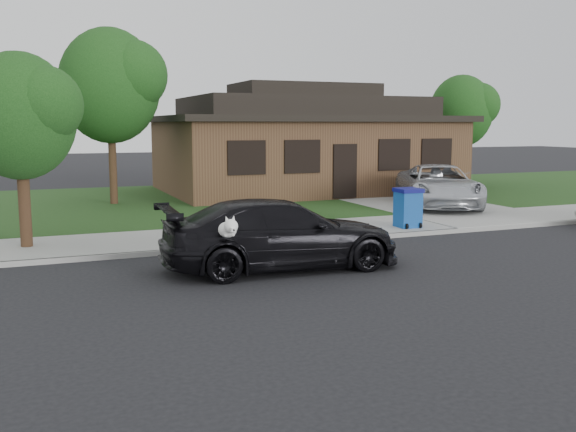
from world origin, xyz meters
name	(u,v)px	position (x,y,z in m)	size (l,w,h in m)	color
ground	(413,270)	(0.00, 0.00, 0.00)	(120.00, 120.00, 0.00)	black
sidewalk	(314,231)	(0.00, 5.00, 0.06)	(60.00, 3.00, 0.12)	gray
curb	(338,240)	(0.00, 3.50, 0.06)	(60.00, 0.12, 0.12)	gray
lawn	(231,200)	(0.00, 13.00, 0.07)	(60.00, 13.00, 0.13)	#193814
driveway	(402,201)	(6.00, 10.00, 0.07)	(4.50, 13.00, 0.14)	gray
sedan	(281,234)	(-2.52, 1.16, 0.74)	(5.17, 2.52, 1.47)	black
minivan	(438,186)	(6.11, 7.83, 0.87)	(2.43, 5.28, 1.47)	silver
recycling_bin	(408,207)	(2.60, 4.28, 0.68)	(0.69, 0.73, 1.11)	#0D4195
house	(304,145)	(4.00, 15.00, 2.13)	(12.60, 8.60, 4.65)	#422B1C
tree_0	(115,84)	(-4.34, 12.88, 4.48)	(3.78, 3.60, 6.34)	#332114
tree_1	(465,110)	(12.14, 14.40, 3.71)	(3.15, 3.00, 5.25)	#332114
tree_2	(25,114)	(-7.38, 5.11, 3.27)	(2.73, 2.60, 4.59)	#332114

